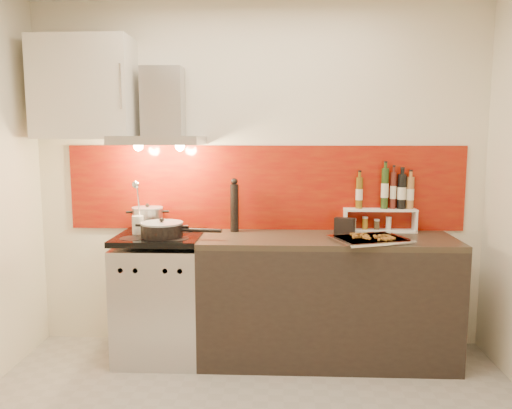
{
  "coord_description": "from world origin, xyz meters",
  "views": [
    {
      "loc": [
        0.14,
        -2.39,
        1.6
      ],
      "look_at": [
        0.0,
        0.95,
        1.15
      ],
      "focal_mm": 35.0,
      "sensor_mm": 36.0,
      "label": 1
    }
  ],
  "objects_px": {
    "counter": "(326,298)",
    "saute_pan": "(163,230)",
    "pepper_mill": "(234,206)",
    "baking_tray": "(370,239)",
    "range_stove": "(161,297)",
    "stock_pot": "(148,218)"
  },
  "relations": [
    {
      "from": "counter",
      "to": "pepper_mill",
      "type": "distance_m",
      "value": 0.95
    },
    {
      "from": "counter",
      "to": "stock_pot",
      "type": "distance_m",
      "value": 1.45
    },
    {
      "from": "range_stove",
      "to": "pepper_mill",
      "type": "xyz_separation_m",
      "value": [
        0.52,
        0.18,
        0.65
      ]
    },
    {
      "from": "saute_pan",
      "to": "baking_tray",
      "type": "bearing_deg",
      "value": -1.5
    },
    {
      "from": "range_stove",
      "to": "pepper_mill",
      "type": "bearing_deg",
      "value": 19.39
    },
    {
      "from": "counter",
      "to": "pepper_mill",
      "type": "relative_size",
      "value": 4.47
    },
    {
      "from": "stock_pot",
      "to": "saute_pan",
      "type": "height_order",
      "value": "stock_pot"
    },
    {
      "from": "counter",
      "to": "pepper_mill",
      "type": "bearing_deg",
      "value": 165.08
    },
    {
      "from": "counter",
      "to": "saute_pan",
      "type": "bearing_deg",
      "value": -175.34
    },
    {
      "from": "range_stove",
      "to": "counter",
      "type": "distance_m",
      "value": 1.2
    },
    {
      "from": "counter",
      "to": "stock_pot",
      "type": "xyz_separation_m",
      "value": [
        -1.33,
        0.19,
        0.55
      ]
    },
    {
      "from": "stock_pot",
      "to": "pepper_mill",
      "type": "distance_m",
      "value": 0.67
    },
    {
      "from": "range_stove",
      "to": "saute_pan",
      "type": "xyz_separation_m",
      "value": [
        0.05,
        -0.09,
        0.52
      ]
    },
    {
      "from": "counter",
      "to": "saute_pan",
      "type": "height_order",
      "value": "saute_pan"
    },
    {
      "from": "range_stove",
      "to": "counter",
      "type": "xyz_separation_m",
      "value": [
        1.2,
        0.0,
        0.01
      ]
    },
    {
      "from": "pepper_mill",
      "to": "baking_tray",
      "type": "distance_m",
      "value": 1.02
    },
    {
      "from": "stock_pot",
      "to": "saute_pan",
      "type": "bearing_deg",
      "value": -57.37
    },
    {
      "from": "stock_pot",
      "to": "pepper_mill",
      "type": "xyz_separation_m",
      "value": [
        0.66,
        -0.01,
        0.1
      ]
    },
    {
      "from": "pepper_mill",
      "to": "baking_tray",
      "type": "xyz_separation_m",
      "value": [
        0.95,
        -0.31,
        -0.18
      ]
    },
    {
      "from": "counter",
      "to": "saute_pan",
      "type": "relative_size",
      "value": 3.14
    },
    {
      "from": "range_stove",
      "to": "pepper_mill",
      "type": "height_order",
      "value": "pepper_mill"
    },
    {
      "from": "stock_pot",
      "to": "pepper_mill",
      "type": "bearing_deg",
      "value": -0.47
    }
  ]
}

